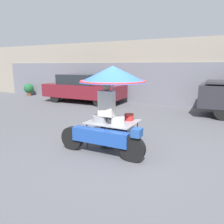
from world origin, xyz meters
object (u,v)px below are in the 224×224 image
(vendor_motorcycle_cart, at_px, (112,87))
(parked_car, at_px, (83,88))
(vendor_person, at_px, (107,111))
(potted_plant, at_px, (29,89))

(vendor_motorcycle_cart, xyz_separation_m, parked_car, (-4.59, 5.52, -0.74))
(parked_car, bearing_deg, vendor_motorcycle_cart, -50.28)
(vendor_motorcycle_cart, bearing_deg, parked_car, 129.72)
(vendor_motorcycle_cart, relative_size, parked_car, 0.48)
(vendor_person, distance_m, parked_car, 7.23)
(parked_car, bearing_deg, potted_plant, 172.96)
(vendor_motorcycle_cart, relative_size, potted_plant, 2.64)
(vendor_motorcycle_cart, bearing_deg, potted_plant, 147.17)
(vendor_motorcycle_cart, height_order, parked_car, vendor_motorcycle_cart)
(vendor_person, bearing_deg, potted_plant, 146.42)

